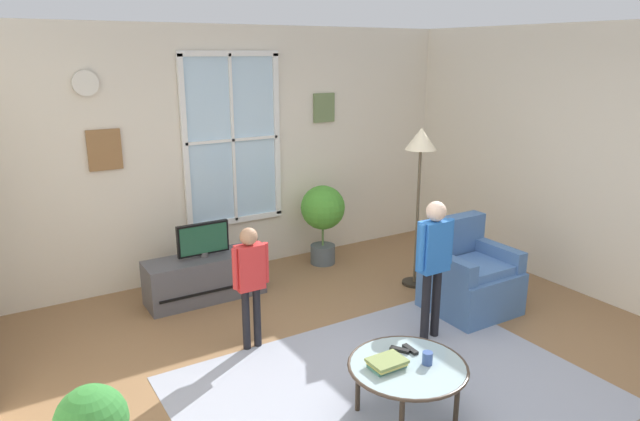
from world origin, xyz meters
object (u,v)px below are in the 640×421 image
television (203,239)px  book_stack (387,363)px  remote_near_books (400,350)px  person_blue_shirt (434,254)px  armchair (468,277)px  floor_lamp (420,155)px  coffee_table (408,368)px  tv_stand (205,278)px  person_red_shirt (250,274)px  cup (427,358)px  potted_plant_by_window (323,213)px  remote_near_cup (410,349)px

television → book_stack: television is taller
remote_near_books → person_blue_shirt: (0.85, 0.61, 0.36)m
armchair → floor_lamp: (-0.04, 0.73, 1.09)m
coffee_table → remote_near_books: remote_near_books is taller
television → coffee_table: 2.64m
tv_stand → person_red_shirt: bearing=-90.7°
armchair → remote_near_books: 1.78m
coffee_table → floor_lamp: floor_lamp is taller
television → cup: television is taller
tv_stand → potted_plant_by_window: 1.61m
tv_stand → book_stack: (0.34, -2.53, 0.21)m
book_stack → remote_near_books: 0.24m
armchair → book_stack: bearing=-150.8°
cup → floor_lamp: size_ratio=0.05×
tv_stand → television: bearing=-90.0°
remote_near_books → person_red_shirt: person_red_shirt is taller
television → armchair: 2.63m
tv_stand → armchair: bearing=-36.5°
armchair → person_blue_shirt: 0.87m
television → person_blue_shirt: person_blue_shirt is taller
remote_near_cup → book_stack: bearing=-162.7°
cup → floor_lamp: floor_lamp is taller
cup → person_red_shirt: (-0.61, 1.49, 0.22)m
armchair → remote_near_cup: (-1.48, -0.90, 0.09)m
person_blue_shirt → floor_lamp: 1.35m
book_stack → person_blue_shirt: size_ratio=0.20×
coffee_table → remote_near_books: bearing=67.7°
remote_near_books → remote_near_cup: (0.07, -0.03, 0.00)m
armchair → tv_stand: bearing=143.5°
armchair → person_red_shirt: person_red_shirt is taller
person_red_shirt → floor_lamp: 2.23m
armchair → remote_near_cup: bearing=-148.9°
television → remote_near_cup: bearing=-75.9°
armchair → coffee_table: bearing=-147.5°
armchair → person_red_shirt: (-2.11, 0.40, 0.34)m
book_stack → person_blue_shirt: 1.33m
armchair → book_stack: (-1.76, -0.98, 0.11)m
cup → potted_plant_by_window: bearing=71.8°
floor_lamp → armchair: bearing=-87.2°
coffee_table → remote_near_cup: remote_near_cup is taller
person_red_shirt → book_stack: bearing=-75.6°
person_red_shirt → potted_plant_by_window: (1.56, 1.39, -0.05)m
tv_stand → remote_near_cup: (0.61, -2.45, 0.19)m
person_blue_shirt → floor_lamp: (0.67, 0.98, 0.64)m
person_blue_shirt → cup: bearing=-133.6°
book_stack → remote_near_cup: bearing=17.3°
armchair → coffee_table: (-1.62, -1.03, 0.06)m
person_red_shirt → armchair: bearing=-10.7°
armchair → book_stack: armchair is taller
armchair → coffee_table: armchair is taller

